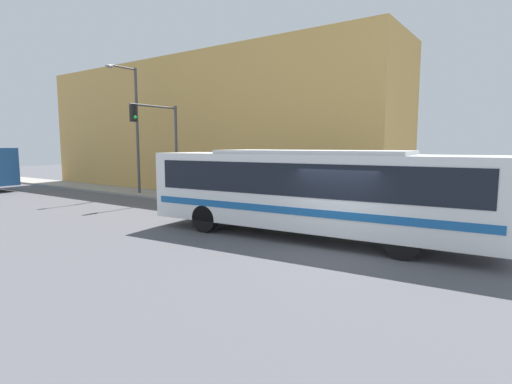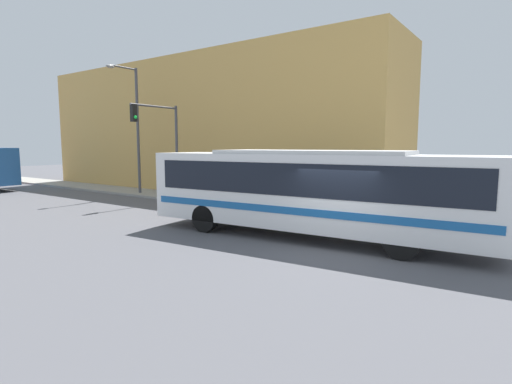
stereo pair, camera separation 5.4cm
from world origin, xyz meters
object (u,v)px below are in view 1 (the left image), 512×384
(fire_hydrant, at_px, (278,200))
(traffic_light_pole, at_px, (162,135))
(city_bus, at_px, (310,187))
(street_lamp, at_px, (134,121))

(fire_hydrant, height_order, traffic_light_pole, traffic_light_pole)
(city_bus, distance_m, street_lamp, 15.66)
(city_bus, xyz_separation_m, fire_hydrant, (4.23, 3.98, -1.25))
(city_bus, xyz_separation_m, traffic_light_pole, (3.26, 11.15, 2.04))
(city_bus, bearing_deg, traffic_light_pole, 69.34)
(fire_hydrant, distance_m, traffic_light_pole, 7.95)
(city_bus, height_order, fire_hydrant, city_bus)
(fire_hydrant, bearing_deg, street_lamp, 90.02)
(traffic_light_pole, height_order, street_lamp, street_lamp)
(traffic_light_pole, xyz_separation_m, street_lamp, (0.96, 3.64, 0.93))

